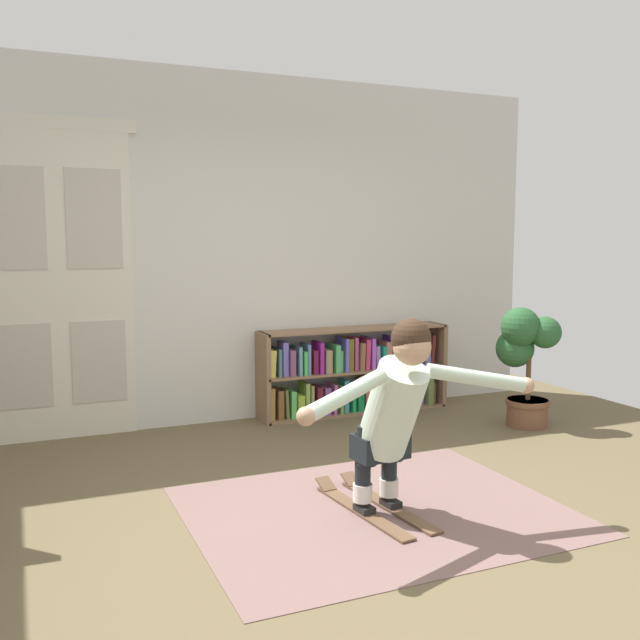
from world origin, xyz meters
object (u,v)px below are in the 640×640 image
Objects in this scene: skis_pair at (373,505)px; person_skier at (395,405)px; potted_plant at (525,356)px; bookshelf at (353,374)px.

skis_pair is 0.64× the size of person_skier.
skis_pair is 0.67m from person_skier.
bookshelf is at bearing 138.85° from potted_plant.
bookshelf is 2.47m from person_skier.
person_skier reaches higher than bookshelf.
person_skier is (-1.97, -1.33, 0.08)m from potted_plant.
skis_pair is at bearing -150.59° from potted_plant.
person_skier reaches higher than skis_pair.
potted_plant is (1.10, -0.96, 0.24)m from bookshelf.
bookshelf reaches higher than skis_pair.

